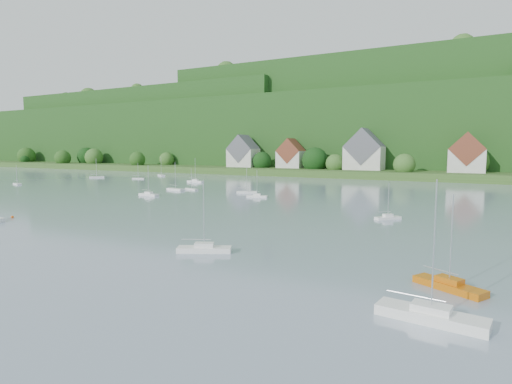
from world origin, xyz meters
TOP-DOWN VIEW (x-y plane):
  - far_shore_strip at (0.00, 200.00)m, footprint 600.00×60.00m
  - forested_ridge at (0.39, 268.57)m, footprint 620.00×181.22m
  - village_building_0 at (-55.00, 187.00)m, footprint 14.00×10.40m
  - village_building_1 at (-30.00, 189.00)m, footprint 12.00×9.36m
  - village_building_2 at (5.00, 188.00)m, footprint 16.00×11.44m
  - village_building_3 at (45.00, 186.00)m, footprint 13.00×10.40m
  - near_sailboat_3 at (21.74, 45.33)m, footprint 6.49×4.46m
  - near_sailboat_4 at (47.59, 36.56)m, footprint 7.71×2.99m
  - near_sailboat_5 at (48.25, 44.57)m, footprint 6.26×4.54m
  - mooring_buoy_2 at (44.24, 37.09)m, footprint 0.44×0.44m
  - mooring_buoy_3 at (-22.62, 49.43)m, footprint 0.49×0.49m
  - far_sailboat_cluster at (3.26, 118.46)m, footprint 193.45×74.31m

SIDE VIEW (x-z plane):
  - mooring_buoy_2 at x=44.24m, z-range -0.22..0.22m
  - mooring_buoy_3 at x=-22.62m, z-range -0.25..0.25m
  - far_sailboat_cluster at x=3.26m, z-range -3.98..4.73m
  - near_sailboat_5 at x=48.25m, z-range -3.74..4.63m
  - near_sailboat_3 at x=21.74m, z-range -3.84..4.75m
  - near_sailboat_4 at x=47.59m, z-range -4.57..5.57m
  - far_shore_strip at x=0.00m, z-range 0.00..3.00m
  - village_building_1 at x=-30.00m, z-range 1.75..15.75m
  - village_building_3 at x=45.00m, z-range 1.68..17.18m
  - village_building_0 at x=-55.00m, z-range 1.51..17.51m
  - village_building_2 at x=5.00m, z-range 1.27..19.27m
  - forested_ridge at x=0.39m, z-range -12.06..57.83m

